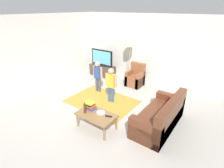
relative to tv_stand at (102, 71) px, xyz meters
The scene contains 16 objects.
ground 2.92m from the tv_stand, 52.19° to the right, with size 7.80×7.80×0.00m, color #B2ADA3.
wall_back 2.21m from the tv_stand, 21.49° to the left, with size 6.00×0.12×2.70m, color silver.
wall_left 2.83m from the tv_stand, 117.90° to the right, with size 0.12×6.00×2.70m, color silver.
area_rug 2.41m from the tv_stand, 51.55° to the right, with size 2.20×1.60×0.01m, color #B28C33.
tv_stand is the anchor object (origin of this frame).
tv 0.60m from the tv_stand, 90.00° to the right, with size 1.10×0.28×0.71m.
couch 4.14m from the tv_stand, 29.12° to the right, with size 0.80×1.80×0.86m.
armchair 1.74m from the tv_stand, ahead, with size 0.60×0.60×0.90m.
floor_lamp 1.84m from the tv_stand, ahead, with size 0.36×0.36×1.78m.
child_near_tv 1.69m from the tv_stand, 56.56° to the right, with size 0.39×0.19×1.16m.
child_center 2.49m from the tv_stand, 44.32° to the right, with size 0.39×0.19×1.18m.
coffee_table 3.80m from the tv_stand, 53.26° to the right, with size 1.00×0.60×0.42m.
book_stack 3.55m from the tv_stand, 56.18° to the right, with size 0.29×0.23×0.21m.
bottle 3.75m from the tv_stand, 57.81° to the right, with size 0.06×0.06×0.31m.
tv_remote 3.93m from the tv_stand, 48.64° to the right, with size 0.17×0.05×0.02m, color black.
plate 3.74m from the tv_stand, 51.54° to the right, with size 0.22×0.22×0.02m.
Camera 1 is at (3.02, -3.53, 2.92)m, focal length 28.00 mm.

